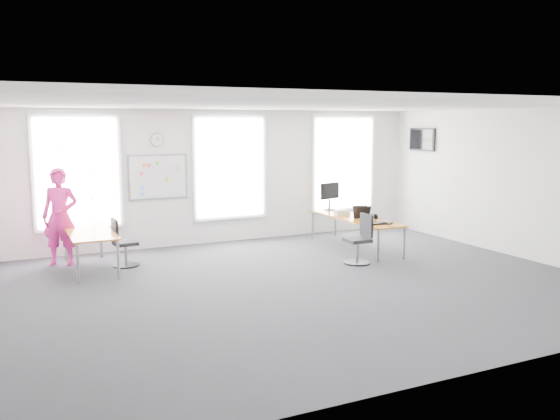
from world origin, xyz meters
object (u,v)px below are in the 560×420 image
desk_left (90,234)px  headphones (373,217)px  chair_right (360,242)px  person (60,217)px  monitor (330,194)px  chair_left (122,245)px  desk_right (355,219)px  keyboard (378,224)px

desk_left → headphones: headphones is taller
chair_right → person: person is taller
desk_left → monitor: bearing=7.0°
chair_left → monitor: size_ratio=1.44×
desk_right → person: person is taller
person → desk_right: bearing=13.6°
keyboard → monitor: size_ratio=0.72×
chair_left → keyboard: 5.02m
desk_right → chair_right: 1.45m
keyboard → headphones: headphones is taller
keyboard → headphones: (0.26, 0.56, 0.04)m
person → keyboard: size_ratio=4.04×
person → monitor: bearing=24.8°
person → headphones: (6.09, -1.53, -0.20)m
desk_right → chair_left: (-4.89, 0.47, -0.23)m
monitor → person: bearing=166.7°
desk_left → chair_right: 5.10m
person → keyboard: person is taller
desk_right → chair_right: size_ratio=2.90×
chair_right → keyboard: (0.60, 0.29, 0.27)m
desk_right → monitor: (0.05, 1.18, 0.43)m
chair_right → chair_left: bearing=-109.8°
chair_right → person: 5.77m
desk_right → desk_left: (-5.47, 0.50, 0.03)m
keyboard → monitor: 2.18m
keyboard → headphones: size_ratio=2.36×
chair_left → keyboard: bearing=-110.3°
headphones → monitor: 1.62m
desk_right → keyboard: size_ratio=6.03×
chair_right → person: bearing=-111.9°
chair_left → desk_left: bearing=83.3°
person → monitor: 5.97m
desk_right → keyboard: keyboard is taller
desk_right → desk_left: desk_left is taller
person → monitor: (5.97, 0.06, 0.13)m
desk_right → chair_left: chair_left is taller
chair_right → keyboard: 0.72m
desk_left → keyboard: 5.59m
desk_left → chair_right: (4.79, -1.76, -0.24)m
chair_left → monitor: bearing=-85.4°
desk_left → headphones: size_ratio=10.14×
chair_right → monitor: size_ratio=1.50×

